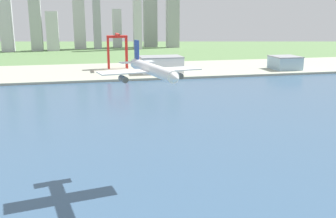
# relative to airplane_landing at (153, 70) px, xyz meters

# --- Properties ---
(ground_plane) EXTENTS (2400.00, 2400.00, 0.00)m
(ground_plane) POSITION_rel_airplane_landing_xyz_m (6.28, 137.33, -47.77)
(ground_plane) COLOR #5A7E4B
(water_bay) EXTENTS (840.00, 360.00, 0.15)m
(water_bay) POSITION_rel_airplane_landing_xyz_m (6.28, 77.33, -47.69)
(water_bay) COLOR #385675
(water_bay) RESTS_ON ground
(industrial_pier) EXTENTS (840.00, 140.00, 2.50)m
(industrial_pier) POSITION_rel_airplane_landing_xyz_m (6.28, 327.33, -46.52)
(industrial_pier) COLOR #A3A691
(industrial_pier) RESTS_ON ground
(airplane_landing) EXTENTS (42.24, 46.93, 14.64)m
(airplane_landing) POSITION_rel_airplane_landing_xyz_m (0.00, 0.00, 0.00)
(airplane_landing) COLOR white
(port_crane_red) EXTENTS (24.87, 34.86, 43.28)m
(port_crane_red) POSITION_rel_airplane_landing_xyz_m (19.52, 340.18, -14.61)
(port_crane_red) COLOR red
(port_crane_red) RESTS_ON industrial_pier
(warehouse_main) EXTENTS (48.75, 33.01, 18.80)m
(warehouse_main) POSITION_rel_airplane_landing_xyz_m (64.66, 295.45, -35.84)
(warehouse_main) COLOR white
(warehouse_main) RESTS_ON industrial_pier
(warehouse_annex) EXTENTS (31.92, 33.49, 16.07)m
(warehouse_annex) POSITION_rel_airplane_landing_xyz_m (219.39, 289.29, -37.21)
(warehouse_annex) COLOR #99BCD1
(warehouse_annex) RESTS_ON industrial_pier
(distant_skyline) EXTENTS (343.46, 70.43, 159.82)m
(distant_skyline) POSITION_rel_airplane_landing_xyz_m (14.19, 657.37, 20.85)
(distant_skyline) COLOR #B3B3BE
(distant_skyline) RESTS_ON ground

